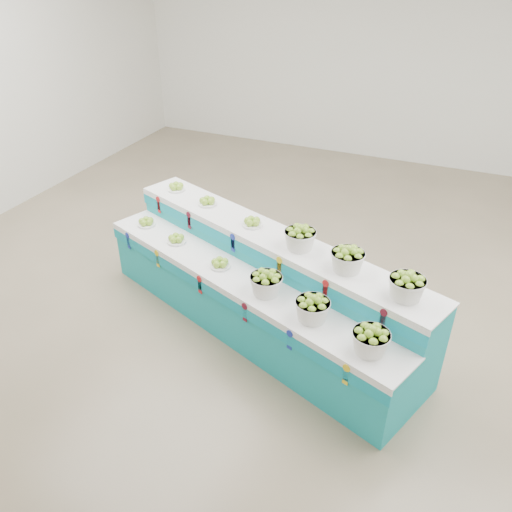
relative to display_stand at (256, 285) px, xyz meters
The scene contains 15 objects.
ground 0.86m from the display_stand, 61.28° to the left, with size 10.00×10.00×0.00m, color #736650.
back_wall 5.81m from the display_stand, 86.63° to the left, with size 10.00×10.00×0.00m, color silver.
display_stand is the anchor object (origin of this frame).
plate_lower_left 1.63m from the display_stand, 167.68° to the left, with size 0.22×0.22×0.10m, color white.
plate_lower_mid 1.08m from the display_stand, behind, with size 0.22×0.22×0.10m, color white.
plate_lower_right 0.46m from the display_stand, 161.28° to the right, with size 0.22×0.22×0.10m, color white.
basket_lower_left 0.55m from the display_stand, 53.81° to the right, with size 0.32×0.32×0.23m, color silver, non-canonical shape.
basket_lower_mid 1.02m from the display_stand, 35.24° to the right, with size 0.32×0.32×0.23m, color silver, non-canonical shape.
basket_lower_right 1.60m from the display_stand, 29.70° to the right, with size 0.32×0.32×0.23m, color silver, non-canonical shape.
plate_upper_left 1.70m from the display_stand, 150.53° to the left, with size 0.22×0.22×0.10m, color white.
plate_upper_mid 1.18m from the display_stand, 145.83° to the left, with size 0.22×0.22×0.10m, color white.
plate_upper_right 0.67m from the display_stand, 119.49° to the left, with size 0.22×0.22×0.10m, color white.
basket_upper_left 0.77m from the display_stand, 12.02° to the left, with size 0.32×0.32×0.23m, color silver, non-canonical shape.
basket_upper_mid 1.15m from the display_stand, ahead, with size 0.32×0.32×0.23m, color silver, non-canonical shape.
basket_upper_right 1.69m from the display_stand, 12.09° to the right, with size 0.32×0.32×0.23m, color silver, non-canonical shape.
Camera 1 is at (1.46, -4.72, 3.64)m, focal length 36.30 mm.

